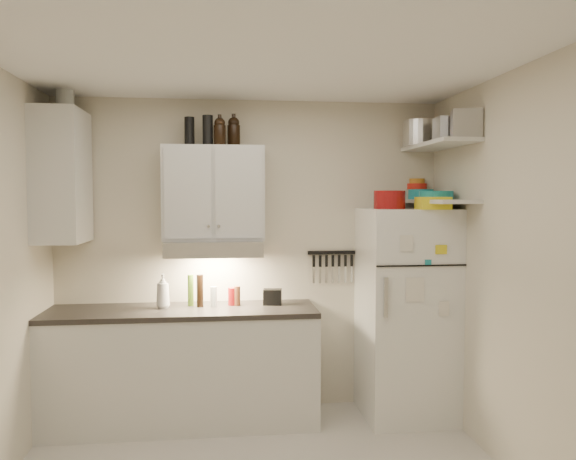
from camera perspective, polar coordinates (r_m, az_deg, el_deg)
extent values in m
cube|color=white|center=(3.33, -2.56, 17.57)|extent=(3.20, 3.00, 0.02)
cube|color=beige|center=(4.76, -3.86, -2.61)|extent=(3.20, 0.02, 2.60)
cube|color=beige|center=(3.74, 22.98, -4.47)|extent=(0.02, 3.00, 2.60)
cube|color=silver|center=(4.63, -10.63, -13.70)|extent=(2.10, 0.60, 0.88)
cube|color=#2A2624|center=(4.52, -10.70, -8.11)|extent=(2.10, 0.62, 0.04)
cube|color=silver|center=(4.55, -7.56, 3.72)|extent=(0.80, 0.33, 0.75)
cube|color=silver|center=(4.58, -22.00, 5.08)|extent=(0.33, 0.55, 1.00)
cube|color=silver|center=(4.51, -7.53, -1.81)|extent=(0.76, 0.46, 0.12)
cube|color=white|center=(4.72, 11.89, -8.25)|extent=(0.70, 0.68, 1.70)
cube|color=silver|center=(4.58, 15.04, 8.33)|extent=(0.30, 0.95, 0.03)
cube|color=silver|center=(4.57, 14.95, 2.82)|extent=(0.30, 0.95, 0.03)
cube|color=black|center=(4.82, 4.50, -2.30)|extent=(0.42, 0.02, 0.03)
cylinder|color=maroon|center=(4.56, 10.27, 3.04)|extent=(0.32, 0.32, 0.15)
cube|color=yellow|center=(4.45, 14.49, 2.66)|extent=(0.26, 0.31, 0.09)
cylinder|color=silver|center=(4.54, 13.49, 2.65)|extent=(0.06, 0.06, 0.09)
cylinder|color=silver|center=(4.83, 13.30, 9.52)|extent=(0.30, 0.30, 0.21)
cube|color=#AAAAAD|center=(4.51, 15.95, 9.79)|extent=(0.19, 0.17, 0.19)
cube|color=#AAAAAD|center=(4.31, 17.64, 10.18)|extent=(0.26, 0.26, 0.21)
cylinder|color=teal|center=(4.91, 13.35, 3.55)|extent=(0.21, 0.21, 0.09)
cylinder|color=red|center=(5.00, 12.96, 4.33)|extent=(0.17, 0.17, 0.05)
cylinder|color=#BF7921|center=(5.00, 12.97, 4.87)|extent=(0.13, 0.13, 0.04)
cylinder|color=teal|center=(4.56, 14.81, 3.43)|extent=(0.33, 0.33, 0.07)
cylinder|color=black|center=(4.53, -8.16, 9.97)|extent=(0.09, 0.09, 0.24)
cylinder|color=black|center=(4.60, -9.98, 9.81)|extent=(0.10, 0.10, 0.23)
cylinder|color=silver|center=(4.66, -21.72, 12.34)|extent=(0.13, 0.13, 0.18)
imported|color=silver|center=(4.54, -12.60, -5.87)|extent=(0.13, 0.13, 0.30)
cylinder|color=#582E1A|center=(4.57, -5.17, -6.69)|extent=(0.06, 0.06, 0.16)
cylinder|color=#4A721C|center=(4.60, -9.86, -6.05)|extent=(0.05, 0.05, 0.25)
cylinder|color=black|center=(4.54, -8.93, -6.12)|extent=(0.07, 0.07, 0.26)
cylinder|color=silver|center=(4.55, -7.56, -6.72)|extent=(0.06, 0.06, 0.16)
cylinder|color=maroon|center=(4.59, -5.67, -6.73)|extent=(0.09, 0.09, 0.14)
cube|color=black|center=(4.59, -1.59, -6.81)|extent=(0.16, 0.13, 0.13)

